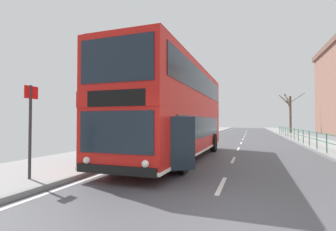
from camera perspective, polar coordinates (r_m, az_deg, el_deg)
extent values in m
cube|color=#4A4A4F|center=(4.75, 8.45, -23.46)|extent=(8.40, 140.00, 0.06)
cube|color=silver|center=(7.19, 12.27, -15.49)|extent=(0.12, 2.00, 0.00)
cube|color=silver|center=(11.88, 14.89, -9.88)|extent=(0.12, 2.00, 0.00)
cube|color=silver|center=(16.64, 15.99, -7.45)|extent=(0.12, 2.00, 0.00)
cube|color=silver|center=(21.42, 16.59, -6.10)|extent=(0.12, 2.00, 0.00)
cube|color=silver|center=(26.20, 16.97, -5.24)|extent=(0.12, 2.00, 0.00)
cube|color=silver|center=(30.99, 17.24, -4.65)|extent=(0.12, 2.00, 0.00)
cube|color=silver|center=(35.78, 17.43, -4.21)|extent=(0.12, 2.00, 0.00)
cube|color=silver|center=(40.57, 17.58, -3.88)|extent=(0.12, 2.00, 0.00)
cube|color=silver|center=(45.37, 17.69, -3.62)|extent=(0.12, 2.00, 0.00)
cube|color=silver|center=(50.17, 17.78, -3.41)|extent=(0.12, 2.00, 0.00)
cube|color=silver|center=(54.96, 17.86, -3.24)|extent=(0.12, 2.00, 0.00)
cube|color=silver|center=(6.65, -29.11, -16.50)|extent=(0.12, 133.00, 0.00)
cube|color=gray|center=(6.89, -31.14, -15.37)|extent=(0.20, 140.00, 0.14)
cube|color=red|center=(11.73, 1.79, -3.90)|extent=(2.74, 10.74, 1.81)
cube|color=red|center=(11.73, 1.79, 1.66)|extent=(2.75, 10.79, 0.47)
cube|color=red|center=(11.84, 1.78, 6.79)|extent=(2.74, 10.74, 1.65)
cube|color=#A91511|center=(11.99, 1.78, 10.88)|extent=(2.66, 10.42, 0.08)
cube|color=#19232D|center=(6.81, -12.14, -3.79)|extent=(2.27, 0.06, 1.16)
cube|color=black|center=(6.83, -12.11, 3.96)|extent=(1.80, 0.06, 0.45)
cube|color=#19232D|center=(7.01, -12.05, 12.61)|extent=(2.27, 0.06, 1.25)
cube|color=black|center=(6.92, -12.21, -12.26)|extent=(2.45, 0.12, 0.24)
cube|color=white|center=(11.79, 1.79, -8.00)|extent=(2.76, 10.79, 0.10)
cube|color=#19232D|center=(11.65, 8.30, -2.66)|extent=(0.15, 8.35, 0.94)
cube|color=#19232D|center=(11.53, 8.00, 7.45)|extent=(0.17, 9.63, 0.99)
cube|color=#19232D|center=(12.42, -3.56, -2.60)|extent=(0.15, 8.35, 0.94)
cube|color=#19232D|center=(12.30, -4.04, 6.87)|extent=(0.17, 9.63, 0.99)
sphere|color=white|center=(6.45, -5.28, -11.09)|extent=(0.20, 0.20, 0.20)
sphere|color=white|center=(7.38, -18.29, -9.80)|extent=(0.20, 0.20, 0.20)
cube|color=#19232D|center=(7.17, 3.27, -6.45)|extent=(0.68, 0.48, 1.55)
cube|color=black|center=(7.55, 1.42, -6.20)|extent=(0.11, 0.90, 1.55)
cylinder|color=black|center=(8.43, 3.31, -9.86)|extent=(0.32, 1.04, 1.04)
cylinder|color=black|center=(9.42, -11.50, -8.94)|extent=(0.32, 1.04, 1.04)
cylinder|color=black|center=(14.85, 10.49, -6.21)|extent=(0.32, 1.04, 1.04)
cylinder|color=black|center=(15.43, 1.31, -6.05)|extent=(0.32, 1.04, 1.04)
cylinder|color=#236B4C|center=(15.03, 32.88, -5.44)|extent=(0.05, 0.05, 1.02)
cylinder|color=#236B4C|center=(16.96, 31.22, -4.99)|extent=(0.05, 0.05, 1.02)
cylinder|color=#236B4C|center=(18.90, 29.91, -4.62)|extent=(0.05, 0.05, 1.02)
cylinder|color=#236B4C|center=(20.85, 28.84, -4.32)|extent=(0.05, 0.05, 1.02)
cylinder|color=#236B4C|center=(22.81, 27.96, -4.07)|extent=(0.05, 0.05, 1.02)
cylinder|color=#236B4C|center=(24.77, 27.21, -3.86)|extent=(0.05, 0.05, 1.02)
cylinder|color=#236B4C|center=(26.74, 26.58, -3.69)|extent=(0.05, 0.05, 1.02)
cylinder|color=#236B4C|center=(28.71, 26.03, -3.53)|extent=(0.05, 0.05, 1.02)
cylinder|color=#236B4C|center=(30.68, 25.55, -3.39)|extent=(0.05, 0.05, 1.02)
cylinder|color=#236B4C|center=(32.66, 25.14, -3.28)|extent=(0.05, 0.05, 1.02)
cylinder|color=#236B4C|center=(34.63, 24.76, -3.17)|extent=(0.05, 0.05, 1.02)
cylinder|color=#236B4C|center=(36.61, 24.43, -3.07)|extent=(0.05, 0.05, 1.02)
cylinder|color=#236B4C|center=(19.86, 29.33, -3.14)|extent=(0.04, 33.80, 0.04)
cylinder|color=#236B4C|center=(19.87, 29.35, -4.32)|extent=(0.04, 33.80, 0.04)
cylinder|color=#2D2D33|center=(8.00, -29.32, -3.32)|extent=(0.08, 0.08, 2.65)
cube|color=red|center=(8.05, -29.11, 4.70)|extent=(0.04, 0.44, 0.36)
cylinder|color=brown|center=(41.84, 26.49, 0.26)|extent=(0.32, 0.32, 5.53)
cylinder|color=brown|center=(42.38, 26.21, 1.99)|extent=(0.38, 1.12, 1.74)
cylinder|color=brown|center=(41.92, 27.81, 3.68)|extent=(2.00, 0.49, 1.39)
cylinder|color=brown|center=(41.57, 25.93, 3.31)|extent=(0.98, 0.79, 1.90)
cylinder|color=brown|center=(41.95, 25.88, 3.62)|extent=(0.91, 0.14, 1.18)
cylinder|color=brown|center=(41.90, 26.02, 2.49)|extent=(0.73, 0.15, 1.22)
cylinder|color=brown|center=(42.44, 25.75, 3.09)|extent=(1.01, 1.21, 1.22)
cylinder|color=brown|center=(41.86, 25.41, 3.14)|extent=(1.62, 0.11, 1.79)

